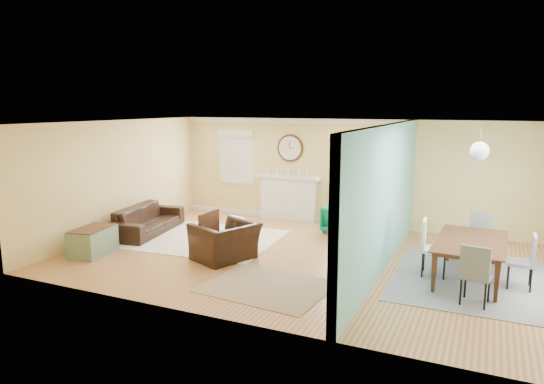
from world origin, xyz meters
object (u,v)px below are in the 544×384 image
(green_chair, at_px, (340,219))
(eames_chair, at_px, (225,241))
(credenza, at_px, (374,231))
(sofa, at_px, (148,220))
(dining_table, at_px, (472,260))

(green_chair, bearing_deg, eames_chair, 72.71)
(eames_chair, xyz_separation_m, credenza, (2.46, 1.82, 0.04))
(eames_chair, height_order, green_chair, eames_chair)
(green_chair, bearing_deg, sofa, 34.02)
(sofa, relative_size, dining_table, 1.10)
(sofa, relative_size, eames_chair, 1.95)
(eames_chair, height_order, dining_table, eames_chair)
(sofa, bearing_deg, green_chair, -74.58)
(green_chair, bearing_deg, dining_table, 153.46)
(dining_table, bearing_deg, green_chair, 56.79)
(credenza, bearing_deg, eames_chair, -143.40)
(credenza, bearing_deg, sofa, -170.55)
(credenza, distance_m, dining_table, 2.17)
(sofa, distance_m, green_chair, 4.46)
(eames_chair, relative_size, dining_table, 0.56)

